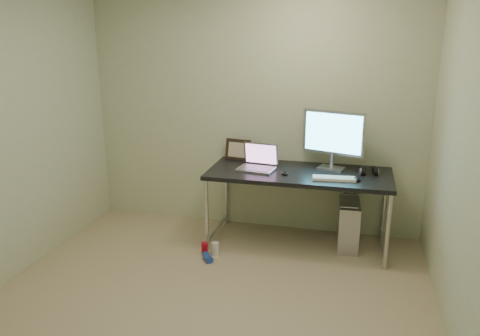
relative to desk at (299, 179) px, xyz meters
name	(u,v)px	position (x,y,z in m)	size (l,w,h in m)	color
floor	(202,311)	(-0.54, -1.37, -0.68)	(3.50, 3.50, 0.00)	tan
wall_back	(254,112)	(-0.54, 0.38, 0.57)	(3.50, 0.02, 2.50)	beige
wall_right	(475,169)	(1.21, -1.37, 0.57)	(0.02, 3.50, 2.50)	beige
desk	(299,179)	(0.00, 0.00, 0.00)	(1.75, 0.76, 0.75)	black
tower_computer	(348,225)	(0.49, 0.05, -0.45)	(0.22, 0.45, 0.49)	silver
cable_a	(345,198)	(0.44, 0.33, -0.28)	(0.01, 0.01, 0.70)	black
cable_b	(354,202)	(0.53, 0.31, -0.30)	(0.01, 0.01, 0.72)	black
can_red	(205,249)	(-0.82, -0.46, -0.62)	(0.06, 0.06, 0.12)	#B80C21
can_white	(215,249)	(-0.72, -0.45, -0.61)	(0.07, 0.07, 0.13)	white
can_blue	(208,257)	(-0.75, -0.58, -0.64)	(0.07, 0.07, 0.13)	#2245B6
laptop	(258,163)	(-0.41, 0.01, 0.13)	(0.39, 0.33, 0.24)	#BCBBC3
monitor	(333,135)	(0.29, 0.17, 0.41)	(0.60, 0.24, 0.58)	#BCBBC3
keyboard	(334,178)	(0.34, -0.18, 0.08)	(0.39, 0.13, 0.02)	white
mouse_right	(356,179)	(0.54, -0.16, 0.09)	(0.07, 0.12, 0.04)	black
mouse_left	(285,173)	(-0.12, -0.12, 0.09)	(0.06, 0.10, 0.03)	black
headphones	(369,172)	(0.65, 0.06, 0.10)	(0.18, 0.10, 0.11)	black
picture_frame	(238,150)	(-0.68, 0.29, 0.18)	(0.27, 0.03, 0.22)	black
webcam	(261,153)	(-0.43, 0.27, 0.17)	(0.05, 0.04, 0.13)	silver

